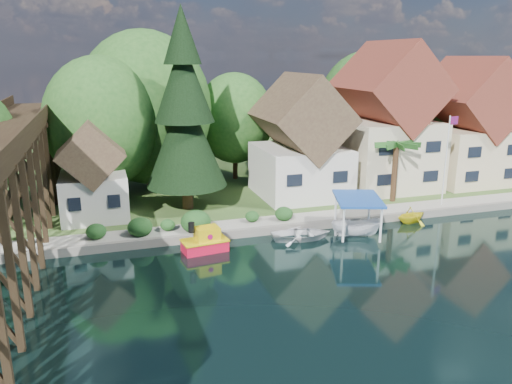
% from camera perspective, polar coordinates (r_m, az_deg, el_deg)
% --- Properties ---
extents(ground, '(140.00, 140.00, 0.00)m').
position_cam_1_polar(ground, '(30.24, 3.99, -10.08)').
color(ground, black).
rests_on(ground, ground).
extents(bank, '(140.00, 52.00, 0.50)m').
position_cam_1_polar(bank, '(61.58, -7.49, 3.26)').
color(bank, '#2D4B1E').
rests_on(bank, ground).
extents(seawall, '(60.00, 0.40, 0.62)m').
position_cam_1_polar(seawall, '(38.38, 5.27, -3.99)').
color(seawall, slate).
rests_on(seawall, ground).
extents(promenade, '(50.00, 2.60, 0.06)m').
position_cam_1_polar(promenade, '(40.21, 7.21, -2.81)').
color(promenade, gray).
rests_on(promenade, bank).
extents(house_left, '(7.64, 8.64, 11.02)m').
position_cam_1_polar(house_left, '(45.46, 5.08, 5.34)').
color(house_left, silver).
rests_on(house_left, bank).
extents(house_center, '(8.65, 9.18, 13.89)m').
position_cam_1_polar(house_center, '(49.78, 14.61, 7.27)').
color(house_center, beige).
rests_on(house_center, bank).
extents(house_right, '(8.15, 8.64, 12.45)m').
position_cam_1_polar(house_right, '(54.73, 22.95, 6.56)').
color(house_right, beige).
rests_on(house_right, bank).
extents(shed, '(5.09, 5.40, 7.85)m').
position_cam_1_polar(shed, '(40.95, -18.13, 1.66)').
color(shed, silver).
rests_on(shed, bank).
extents(bg_trees, '(49.90, 13.30, 10.57)m').
position_cam_1_polar(bg_trees, '(48.29, -3.93, 8.53)').
color(bg_trees, '#382314').
rests_on(bg_trees, bank).
extents(shrubs, '(15.76, 2.47, 1.70)m').
position_cam_1_polar(shrubs, '(37.00, -7.88, -3.31)').
color(shrubs, '#173C15').
rests_on(shrubs, bank).
extents(conifer, '(6.63, 6.63, 16.33)m').
position_cam_1_polar(conifer, '(41.02, -8.17, 8.73)').
color(conifer, '#382314').
rests_on(conifer, bank).
extents(palm_tree, '(4.86, 4.86, 5.63)m').
position_cam_1_polar(palm_tree, '(44.87, 15.75, 5.05)').
color(palm_tree, '#382314').
rests_on(palm_tree, bank).
extents(flagpole, '(1.15, 0.45, 7.69)m').
position_cam_1_polar(flagpole, '(45.07, 21.07, 4.39)').
color(flagpole, white).
rests_on(flagpole, bank).
extents(tugboat, '(3.27, 2.07, 2.24)m').
position_cam_1_polar(tugboat, '(34.42, -5.83, -5.67)').
color(tugboat, red).
rests_on(tugboat, ground).
extents(boat_white_a, '(4.72, 3.63, 0.90)m').
position_cam_1_polar(boat_white_a, '(36.66, 5.21, -4.69)').
color(boat_white_a, white).
rests_on(boat_white_a, ground).
extents(boat_canopy, '(4.47, 5.39, 2.98)m').
position_cam_1_polar(boat_canopy, '(37.54, 11.45, -3.12)').
color(boat_canopy, white).
rests_on(boat_canopy, ground).
extents(boat_yellow, '(3.21, 2.91, 1.47)m').
position_cam_1_polar(boat_yellow, '(41.84, 17.35, -2.39)').
color(boat_yellow, yellow).
rests_on(boat_yellow, ground).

